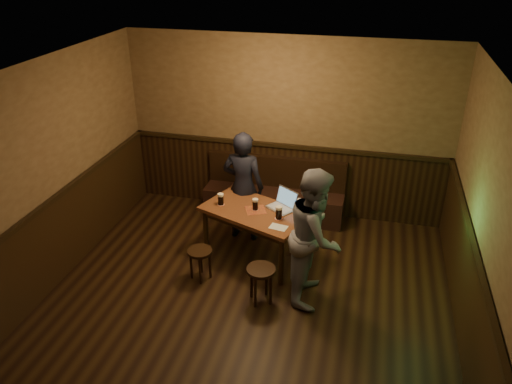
{
  "coord_description": "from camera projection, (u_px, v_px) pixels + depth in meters",
  "views": [
    {
      "loc": [
        1.29,
        -4.15,
        4.02
      ],
      "look_at": [
        -0.09,
        1.42,
        1.08
      ],
      "focal_mm": 35.0,
      "sensor_mm": 36.0,
      "label": 1
    }
  ],
  "objects": [
    {
      "name": "pint_mid",
      "position": [
        255.0,
        204.0,
        6.66
      ],
      "size": [
        0.1,
        0.1,
        0.16
      ],
      "color": "#A83214",
      "rests_on": "pub_table"
    },
    {
      "name": "stool_left",
      "position": [
        200.0,
        256.0,
        6.44
      ],
      "size": [
        0.4,
        0.4,
        0.43
      ],
      "rotation": [
        0.0,
        0.0,
        0.28
      ],
      "color": "black",
      "rests_on": "ground"
    },
    {
      "name": "pub_table",
      "position": [
        256.0,
        216.0,
        6.73
      ],
      "size": [
        1.6,
        1.26,
        0.76
      ],
      "rotation": [
        0.0,
        0.0,
        -0.37
      ],
      "color": "#5A2A19",
      "rests_on": "ground"
    },
    {
      "name": "laptop",
      "position": [
        283.0,
        203.0,
        6.71
      ],
      "size": [
        0.46,
        0.44,
        0.25
      ],
      "rotation": [
        0.0,
        0.0,
        -0.61
      ],
      "color": "silver",
      "rests_on": "pub_table"
    },
    {
      "name": "person_grey",
      "position": [
        315.0,
        236.0,
        5.92
      ],
      "size": [
        0.66,
        0.84,
        1.72
      ],
      "primitive_type": "imported",
      "rotation": [
        0.0,
        0.0,
        1.56
      ],
      "color": "gray",
      "rests_on": "ground"
    },
    {
      "name": "pint_left",
      "position": [
        221.0,
        199.0,
        6.78
      ],
      "size": [
        0.11,
        0.11,
        0.17
      ],
      "color": "#A83214",
      "rests_on": "pub_table"
    },
    {
      "name": "bench",
      "position": [
        274.0,
        198.0,
        7.95
      ],
      "size": [
        2.2,
        0.5,
        0.95
      ],
      "color": "black",
      "rests_on": "ground"
    },
    {
      "name": "person_suit",
      "position": [
        243.0,
        187.0,
        7.15
      ],
      "size": [
        0.62,
        0.43,
        1.66
      ],
      "primitive_type": "imported",
      "rotation": [
        0.0,
        0.0,
        3.09
      ],
      "color": "black",
      "rests_on": "ground"
    },
    {
      "name": "room",
      "position": [
        237.0,
        232.0,
        5.34
      ],
      "size": [
        5.04,
        6.04,
        2.84
      ],
      "color": "black",
      "rests_on": "ground"
    },
    {
      "name": "stool_right",
      "position": [
        261.0,
        275.0,
        6.01
      ],
      "size": [
        0.44,
        0.44,
        0.48
      ],
      "rotation": [
        0.0,
        0.0,
        -0.3
      ],
      "color": "black",
      "rests_on": "ground"
    },
    {
      "name": "pint_right",
      "position": [
        279.0,
        213.0,
        6.44
      ],
      "size": [
        0.12,
        0.12,
        0.18
      ],
      "color": "#A83214",
      "rests_on": "pub_table"
    },
    {
      "name": "menu",
      "position": [
        278.0,
        227.0,
        6.29
      ],
      "size": [
        0.24,
        0.19,
        0.0
      ],
      "primitive_type": "cube",
      "rotation": [
        0.0,
        0.0,
        -0.18
      ],
      "color": "silver",
      "rests_on": "pub_table"
    }
  ]
}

